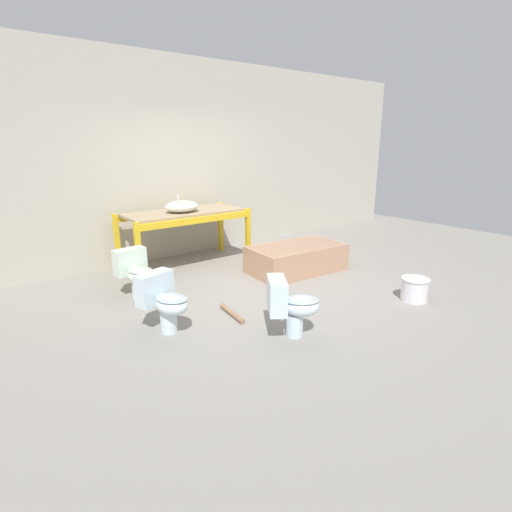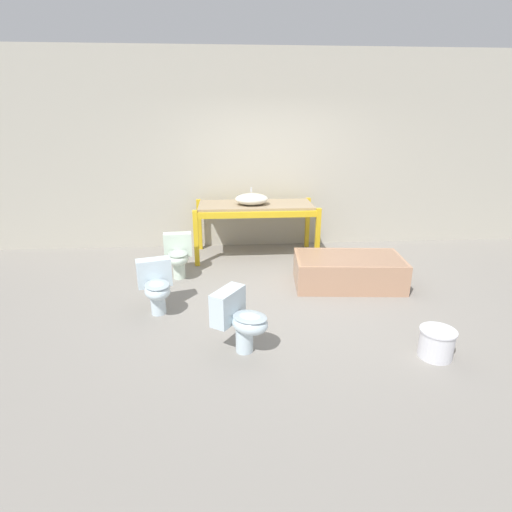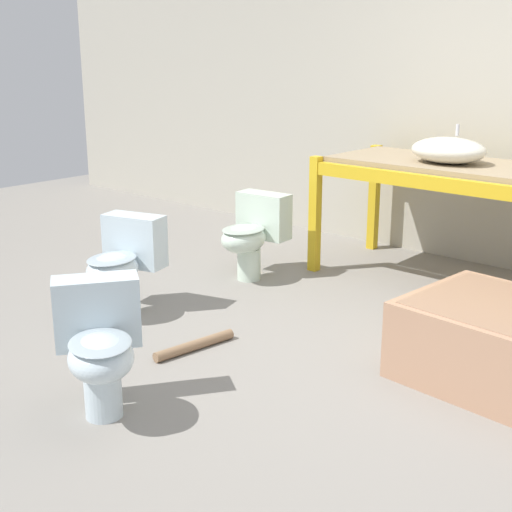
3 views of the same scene
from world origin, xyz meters
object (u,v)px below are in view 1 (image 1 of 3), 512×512
(sink_basin, at_px, (182,206))
(bucket_white, at_px, (415,289))
(bathtub_main, at_px, (296,256))
(toilet_far, at_px, (164,299))
(toilet_near, at_px, (136,271))
(toilet_extra, at_px, (290,304))

(sink_basin, bearing_deg, bucket_white, -62.34)
(bathtub_main, bearing_deg, sink_basin, 139.58)
(toilet_far, distance_m, bucket_white, 3.01)
(toilet_near, relative_size, toilet_far, 1.00)
(sink_basin, xyz_separation_m, bucket_white, (1.56, -2.98, -0.80))
(toilet_near, distance_m, toilet_extra, 2.11)
(toilet_far, bearing_deg, toilet_near, 66.88)
(toilet_near, height_order, toilet_extra, same)
(sink_basin, height_order, toilet_far, sink_basin)
(bathtub_main, relative_size, bucket_white, 4.39)
(sink_basin, bearing_deg, toilet_far, -123.39)
(sink_basin, distance_m, bathtub_main, 1.88)
(toilet_near, xyz_separation_m, bucket_white, (2.65, -2.20, -0.20))
(toilet_far, relative_size, bucket_white, 1.81)
(bathtub_main, xyz_separation_m, toilet_near, (-2.31, 0.46, 0.12))
(toilet_near, height_order, toilet_far, same)
(toilet_far, bearing_deg, sink_basin, 40.54)
(toilet_near, bearing_deg, sink_basin, 30.36)
(sink_basin, relative_size, bathtub_main, 0.35)
(toilet_near, distance_m, bucket_white, 3.45)
(bucket_white, bearing_deg, bathtub_main, 101.08)
(toilet_far, xyz_separation_m, toilet_extra, (0.93, -0.88, 0.00))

